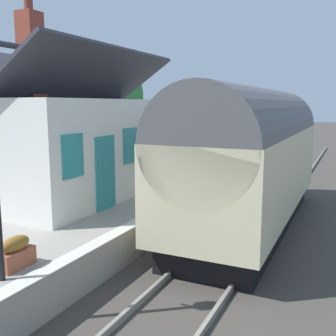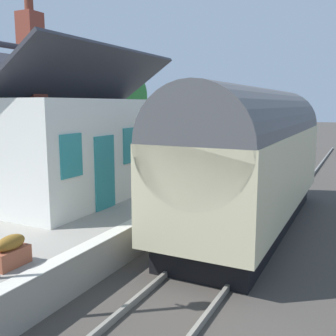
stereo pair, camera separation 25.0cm
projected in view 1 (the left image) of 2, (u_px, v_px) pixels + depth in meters
name	position (u px, v px, depth m)	size (l,w,h in m)	color
ground_plane	(211.00, 233.00, 11.83)	(160.00, 160.00, 0.00)	#423D38
platform	(107.00, 206.00, 13.33)	(32.00, 5.44, 0.85)	gray
platform_edge_coping	(175.00, 201.00, 12.19)	(32.00, 0.36, 0.02)	beige
rail_near	(265.00, 238.00, 11.13)	(52.00, 0.08, 0.14)	gray
rail_far	(216.00, 231.00, 11.74)	(52.00, 0.08, 0.14)	gray
train	(252.00, 157.00, 12.11)	(9.85, 2.73, 4.32)	black
station_building	(66.00, 144.00, 12.65)	(6.63, 4.34, 5.87)	white
bench_by_lamp	(201.00, 155.00, 19.55)	(1.41, 0.48, 0.88)	teal
bench_mid_platform	(223.00, 148.00, 22.77)	(1.41, 0.48, 0.88)	teal
planter_bench_right	(189.00, 155.00, 20.44)	(0.47, 0.47, 0.69)	black
planter_edge_far	(16.00, 253.00, 7.20)	(0.70, 0.32, 0.60)	#9E5138
planter_bench_left	(170.00, 163.00, 18.25)	(1.07, 0.32, 0.61)	gray
planter_corner_building	(187.00, 151.00, 22.77)	(1.07, 0.32, 0.56)	#9E5138
station_sign_board	(217.00, 145.00, 17.20)	(0.96, 0.06, 1.57)	black
tree_mid_background	(118.00, 97.00, 22.41)	(2.96, 2.91, 6.03)	#4C3828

